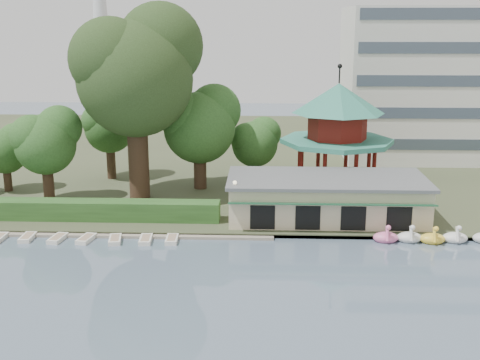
# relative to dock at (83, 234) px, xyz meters

# --- Properties ---
(ground_plane) EXTENTS (220.00, 220.00, 0.00)m
(ground_plane) POSITION_rel_dock_xyz_m (12.00, -17.20, -0.12)
(ground_plane) COLOR slate
(ground_plane) RESTS_ON ground
(shore) EXTENTS (220.00, 70.00, 0.40)m
(shore) POSITION_rel_dock_xyz_m (12.00, 34.80, 0.08)
(shore) COLOR #424930
(shore) RESTS_ON ground
(embankment) EXTENTS (220.00, 0.60, 0.30)m
(embankment) POSITION_rel_dock_xyz_m (12.00, 0.10, 0.03)
(embankment) COLOR gray
(embankment) RESTS_ON ground
(dock) EXTENTS (34.00, 1.60, 0.24)m
(dock) POSITION_rel_dock_xyz_m (0.00, 0.00, 0.00)
(dock) COLOR gray
(dock) RESTS_ON ground
(boathouse) EXTENTS (18.60, 9.39, 3.90)m
(boathouse) POSITION_rel_dock_xyz_m (22.00, 4.77, 2.25)
(boathouse) COLOR beige
(boathouse) RESTS_ON shore
(pavilion) EXTENTS (12.40, 12.40, 13.50)m
(pavilion) POSITION_rel_dock_xyz_m (24.00, 14.80, 7.36)
(pavilion) COLOR beige
(pavilion) RESTS_ON shore
(office_building) EXTENTS (38.00, 18.00, 20.00)m
(office_building) POSITION_rel_dock_xyz_m (44.67, 31.80, 9.61)
(office_building) COLOR silver
(office_building) RESTS_ON shore
(hedge) EXTENTS (30.00, 2.00, 1.80)m
(hedge) POSITION_rel_dock_xyz_m (-3.00, 3.30, 1.18)
(hedge) COLOR #2F5A24
(hedge) RESTS_ON shore
(lamp_post) EXTENTS (0.36, 0.36, 4.28)m
(lamp_post) POSITION_rel_dock_xyz_m (13.50, 1.80, 3.22)
(lamp_post) COLOR black
(lamp_post) RESTS_ON shore
(big_tree) EXTENTS (12.98, 12.10, 20.09)m
(big_tree) POSITION_rel_dock_xyz_m (3.16, 10.99, 13.76)
(big_tree) COLOR #3A281C
(big_tree) RESTS_ON shore
(small_trees) EXTENTS (38.93, 16.09, 11.51)m
(small_trees) POSITION_rel_dock_xyz_m (0.54, 14.13, 6.54)
(small_trees) COLOR #3A281C
(small_trees) RESTS_ON shore
(swan_boats) EXTENTS (13.96, 2.17, 1.92)m
(swan_boats) POSITION_rel_dock_xyz_m (32.75, -0.63, 0.28)
(swan_boats) COLOR pink
(swan_boats) RESTS_ON ground
(moored_rowboats) EXTENTS (24.39, 2.73, 0.36)m
(moored_rowboats) POSITION_rel_dock_xyz_m (-3.23, -1.42, 0.06)
(moored_rowboats) COLOR silver
(moored_rowboats) RESTS_ON ground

